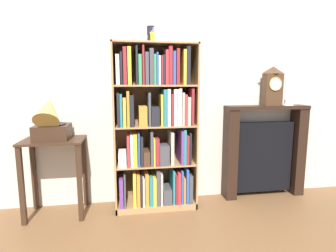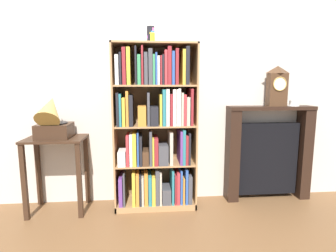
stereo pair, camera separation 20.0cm
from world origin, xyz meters
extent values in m
cube|color=brown|center=(0.00, 0.00, -0.01)|extent=(7.74, 6.40, 0.02)
cube|color=beige|center=(0.14, 0.28, 1.30)|extent=(4.74, 0.08, 2.60)
cube|color=#A87A4C|center=(-0.42, 0.06, 0.86)|extent=(0.02, 0.35, 1.71)
cube|color=#A87A4C|center=(0.42, 0.06, 0.86)|extent=(0.02, 0.35, 1.71)
cube|color=brown|center=(0.00, 0.23, 0.86)|extent=(0.85, 0.01, 1.71)
cube|color=#A87A4C|center=(0.00, 0.06, 1.70)|extent=(0.85, 0.35, 0.02)
cube|color=#A87A4C|center=(0.00, 0.06, 0.03)|extent=(0.85, 0.35, 0.06)
cube|color=#663884|center=(-0.36, 0.05, 0.21)|extent=(0.04, 0.30, 0.30)
cube|color=#424247|center=(-0.33, 0.03, 0.23)|extent=(0.02, 0.26, 0.35)
cube|color=gold|center=(-0.23, 0.02, 0.23)|extent=(0.03, 0.23, 0.35)
cube|color=orange|center=(-0.19, 0.03, 0.23)|extent=(0.03, 0.27, 0.33)
cube|color=black|center=(-0.16, 0.02, 0.22)|extent=(0.02, 0.25, 0.32)
cube|color=#B2A893|center=(-0.14, 0.03, 0.21)|extent=(0.02, 0.26, 0.30)
cube|color=orange|center=(-0.10, 0.04, 0.23)|extent=(0.04, 0.28, 0.33)
cube|color=teal|center=(-0.06, 0.05, 0.21)|extent=(0.03, 0.30, 0.31)
cube|color=gold|center=(-0.02, 0.04, 0.21)|extent=(0.03, 0.29, 0.30)
cube|color=#424247|center=(0.01, 0.04, 0.24)|extent=(0.04, 0.29, 0.37)
cube|color=#B2A893|center=(0.05, 0.03, 0.23)|extent=(0.02, 0.27, 0.34)
cube|color=#424247|center=(0.11, 0.02, 0.14)|extent=(0.09, 0.24, 0.16)
cube|color=teal|center=(0.18, 0.04, 0.24)|extent=(0.02, 0.28, 0.36)
cube|color=maroon|center=(0.20, 0.02, 0.22)|extent=(0.02, 0.25, 0.32)
cube|color=#C63338|center=(0.23, 0.03, 0.23)|extent=(0.03, 0.26, 0.34)
cube|color=#2D519E|center=(0.26, 0.03, 0.24)|extent=(0.02, 0.26, 0.36)
cube|color=orange|center=(0.29, 0.02, 0.20)|extent=(0.02, 0.24, 0.28)
cube|color=#2D519E|center=(0.32, 0.04, 0.24)|extent=(0.03, 0.28, 0.37)
cube|color=#424247|center=(0.36, 0.03, 0.21)|extent=(0.04, 0.26, 0.30)
cube|color=#A87A4C|center=(0.00, 0.06, 0.48)|extent=(0.81, 0.33, 0.02)
cube|color=white|center=(-0.34, 0.01, 0.56)|extent=(0.08, 0.23, 0.15)
cube|color=#C63338|center=(-0.28, 0.02, 0.64)|extent=(0.03, 0.24, 0.32)
cube|color=white|center=(-0.25, 0.02, 0.65)|extent=(0.03, 0.25, 0.32)
cube|color=gold|center=(-0.22, 0.05, 0.65)|extent=(0.04, 0.29, 0.33)
cube|color=#2D519E|center=(-0.18, 0.05, 0.66)|extent=(0.02, 0.29, 0.34)
cube|color=black|center=(-0.15, 0.05, 0.64)|extent=(0.03, 0.30, 0.30)
cube|color=#472D1C|center=(-0.10, 0.02, 0.56)|extent=(0.06, 0.24, 0.15)
cube|color=#424247|center=(-0.05, 0.02, 0.66)|extent=(0.03, 0.25, 0.35)
cube|color=gold|center=(-0.03, 0.02, 0.63)|extent=(0.02, 0.23, 0.28)
cube|color=maroon|center=(0.01, 0.03, 0.63)|extent=(0.04, 0.26, 0.28)
cube|color=#424247|center=(0.08, 0.03, 0.59)|extent=(0.10, 0.25, 0.21)
cube|color=#B2A893|center=(0.16, 0.04, 0.65)|extent=(0.03, 0.28, 0.34)
cube|color=#663884|center=(0.26, 0.05, 0.66)|extent=(0.02, 0.30, 0.35)
cube|color=teal|center=(0.29, 0.02, 0.67)|extent=(0.03, 0.24, 0.36)
cube|color=maroon|center=(0.32, 0.03, 0.64)|extent=(0.03, 0.26, 0.30)
cube|color=black|center=(0.34, 0.05, 0.65)|extent=(0.02, 0.30, 0.33)
cube|color=#A87A4C|center=(0.00, 0.06, 0.89)|extent=(0.81, 0.33, 0.02)
cube|color=black|center=(-0.37, 0.02, 1.06)|extent=(0.03, 0.25, 0.33)
cube|color=teal|center=(-0.34, 0.04, 1.05)|extent=(0.02, 0.29, 0.32)
cube|color=gold|center=(-0.31, 0.05, 1.04)|extent=(0.03, 0.30, 0.28)
cube|color=orange|center=(-0.28, 0.02, 1.07)|extent=(0.03, 0.25, 0.35)
cube|color=black|center=(-0.24, 0.03, 1.05)|extent=(0.04, 0.25, 0.31)
cube|color=orange|center=(-0.13, 0.01, 0.99)|extent=(0.08, 0.21, 0.20)
cube|color=#424247|center=(-0.07, 0.05, 1.06)|extent=(0.02, 0.30, 0.33)
cube|color=black|center=(-0.01, 0.02, 0.99)|extent=(0.08, 0.23, 0.19)
cube|color=gold|center=(0.05, 0.02, 1.05)|extent=(0.02, 0.25, 0.31)
cube|color=teal|center=(0.09, 0.04, 1.08)|extent=(0.03, 0.29, 0.36)
cube|color=white|center=(0.12, 0.02, 1.08)|extent=(0.03, 0.25, 0.36)
cube|color=maroon|center=(0.16, 0.05, 1.05)|extent=(0.03, 0.30, 0.32)
cube|color=white|center=(0.19, 0.03, 1.08)|extent=(0.03, 0.27, 0.36)
cube|color=white|center=(0.22, 0.02, 1.08)|extent=(0.02, 0.24, 0.36)
cube|color=white|center=(0.24, 0.02, 1.08)|extent=(0.02, 0.24, 0.37)
cube|color=#B2A893|center=(0.27, 0.02, 1.06)|extent=(0.02, 0.24, 0.33)
cube|color=#C63338|center=(0.29, 0.03, 1.05)|extent=(0.02, 0.27, 0.31)
cube|color=#B2A893|center=(0.33, 0.05, 1.04)|extent=(0.03, 0.30, 0.29)
cube|color=maroon|center=(0.36, 0.04, 1.08)|extent=(0.02, 0.29, 0.37)
cube|color=#A87A4C|center=(0.00, 0.06, 1.29)|extent=(0.81, 0.33, 0.02)
cube|color=white|center=(-0.37, 0.02, 1.44)|extent=(0.03, 0.25, 0.28)
cube|color=black|center=(-0.33, 0.02, 1.46)|extent=(0.02, 0.24, 0.31)
cube|color=maroon|center=(-0.30, 0.05, 1.48)|extent=(0.03, 0.30, 0.35)
cube|color=gold|center=(-0.26, 0.02, 1.48)|extent=(0.03, 0.24, 0.35)
cube|color=black|center=(-0.19, 0.02, 1.48)|extent=(0.02, 0.23, 0.36)
cube|color=#388E56|center=(-0.16, 0.05, 1.45)|extent=(0.03, 0.30, 0.28)
cube|color=maroon|center=(-0.12, 0.05, 1.49)|extent=(0.02, 0.30, 0.37)
cube|color=#424247|center=(-0.09, 0.03, 1.46)|extent=(0.03, 0.26, 0.31)
cube|color=#424247|center=(-0.05, 0.02, 1.47)|extent=(0.04, 0.25, 0.34)
cube|color=#388E56|center=(-0.01, 0.05, 1.45)|extent=(0.02, 0.30, 0.29)
cube|color=#2D519E|center=(0.01, 0.04, 1.46)|extent=(0.02, 0.28, 0.31)
cube|color=white|center=(0.03, 0.02, 1.44)|extent=(0.02, 0.25, 0.27)
cube|color=maroon|center=(0.06, 0.02, 1.44)|extent=(0.02, 0.25, 0.28)
cube|color=black|center=(0.08, 0.04, 1.45)|extent=(0.02, 0.29, 0.29)
cube|color=#C63338|center=(0.10, 0.02, 1.47)|extent=(0.03, 0.24, 0.33)
cube|color=maroon|center=(0.14, 0.03, 1.48)|extent=(0.04, 0.26, 0.36)
cube|color=#2D519E|center=(0.18, 0.03, 1.46)|extent=(0.03, 0.26, 0.32)
cube|color=maroon|center=(0.21, 0.05, 1.48)|extent=(0.03, 0.30, 0.35)
cube|color=gold|center=(0.28, 0.04, 1.47)|extent=(0.03, 0.28, 0.34)
cube|color=black|center=(0.31, 0.03, 1.49)|extent=(0.04, 0.27, 0.37)
cylinder|color=black|center=(-0.03, 0.07, 1.75)|extent=(0.08, 0.08, 0.09)
cylinder|color=yellow|center=(-0.03, 0.07, 1.77)|extent=(0.08, 0.08, 0.09)
cylinder|color=blue|center=(-0.03, 0.07, 1.79)|extent=(0.08, 0.08, 0.09)
cylinder|color=purple|center=(-0.04, 0.07, 1.80)|extent=(0.08, 0.08, 0.09)
cylinder|color=pink|center=(-0.03, 0.07, 1.82)|extent=(0.08, 0.08, 0.09)
cylinder|color=black|center=(-0.04, 0.07, 1.83)|extent=(0.08, 0.08, 0.09)
cube|color=#382316|center=(-1.01, 0.03, 0.76)|extent=(0.58, 0.42, 0.02)
cube|color=#382316|center=(-1.27, -0.15, 0.38)|extent=(0.04, 0.04, 0.75)
cube|color=#382316|center=(-0.75, -0.15, 0.38)|extent=(0.04, 0.04, 0.75)
cube|color=#382316|center=(-1.27, 0.21, 0.38)|extent=(0.04, 0.04, 0.75)
cube|color=#382316|center=(-0.75, 0.21, 0.38)|extent=(0.04, 0.04, 0.75)
cube|color=#382316|center=(-1.01, 0.03, 0.85)|extent=(0.32, 0.30, 0.14)
cylinder|color=black|center=(-1.01, 0.03, 0.93)|extent=(0.26, 0.26, 0.01)
cylinder|color=#B79347|center=(-1.01, -0.02, 0.95)|extent=(0.03, 0.03, 0.06)
cone|color=#B79347|center=(-1.01, -0.07, 1.08)|extent=(0.23, 0.36, 0.36)
cube|color=black|center=(1.29, 0.14, 1.05)|extent=(0.96, 0.20, 0.04)
cube|color=black|center=(0.87, 0.14, 0.51)|extent=(0.12, 0.18, 1.03)
cube|color=black|center=(1.71, 0.14, 0.51)|extent=(0.12, 0.18, 1.03)
cube|color=black|center=(1.29, 0.17, 0.46)|extent=(0.68, 0.10, 0.82)
cube|color=#472D1C|center=(1.34, 0.14, 1.25)|extent=(0.20, 0.12, 0.36)
pyramid|color=#472D1C|center=(1.34, 0.14, 1.47)|extent=(0.20, 0.12, 0.08)
cylinder|color=silver|center=(1.34, 0.08, 1.31)|extent=(0.14, 0.01, 0.14)
torus|color=#B79347|center=(1.34, 0.07, 1.31)|extent=(0.15, 0.01, 0.15)
cylinder|color=white|center=(1.54, 0.14, 1.07)|extent=(0.14, 0.14, 0.01)
cylinder|color=white|center=(1.54, 0.14, 1.10)|extent=(0.08, 0.08, 0.06)
torus|color=white|center=(1.59, 0.14, 1.11)|extent=(0.04, 0.01, 0.04)
camera|label=1|loc=(-0.31, -2.68, 1.30)|focal=28.65mm
camera|label=2|loc=(-0.11, -2.71, 1.30)|focal=28.65mm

